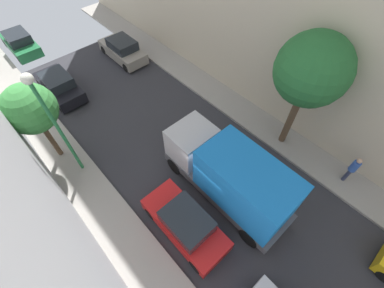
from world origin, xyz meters
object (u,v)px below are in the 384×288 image
Objects in this scene: street_tree_1 at (312,71)px; delivery_truck at (230,176)px; parked_car_left_4 at (20,43)px; parked_car_left_2 at (185,224)px; lamp_post at (51,116)px; parked_car_left_3 at (59,86)px; street_tree_0 at (30,109)px; pedestrian at (352,169)px; parked_car_right_2 at (123,50)px.

delivery_truck is at bearing -178.05° from street_tree_1.
parked_car_left_4 is 19.77m from delivery_truck.
lamp_post is at bearing 107.04° from parked_car_left_2.
lamp_post is at bearing -106.54° from parked_car_left_3.
street_tree_1 is at bearing -32.71° from lamp_post.
parked_car_left_4 is 0.65× the size of street_tree_1.
parked_car_left_4 is 0.69× the size of lamp_post.
street_tree_0 reaches higher than parked_car_left_3.
parked_car_left_3 is at bearing 115.77° from pedestrian.
street_tree_0 reaches higher than parked_car_left_2.
delivery_truck is at bearing 145.28° from pedestrian.
parked_car_right_2 is 13.64m from delivery_truck.
street_tree_0 reaches higher than parked_car_right_2.
street_tree_1 reaches higher than parked_car_right_2.
parked_car_left_3 is 0.65× the size of street_tree_1.
parked_car_left_4 is at bearing 108.70° from pedestrian.
parked_car_left_3 and parked_car_right_2 have the same top height.
pedestrian is 0.26× the size of street_tree_1.
pedestrian is 5.37m from street_tree_1.
parked_car_right_2 is at bearing 67.87° from parked_car_left_2.
street_tree_1 is 1.07× the size of lamp_post.
delivery_truck reaches higher than parked_car_left_3.
parked_car_left_4 is at bearing 90.00° from parked_car_left_2.
street_tree_1 is (7.56, -12.48, 4.23)m from parked_car_left_3.
lamp_post reaches higher than parked_car_right_2.
lamp_post is at bearing 126.38° from delivery_truck.
pedestrian is at bearing -71.30° from parked_car_left_4.
parked_car_left_2 is at bearing -179.09° from street_tree_1.
parked_car_left_3 is at bearing 63.60° from street_tree_0.
delivery_truck is 5.80m from street_tree_1.
parked_car_right_2 is at bearing 44.14° from lamp_post.
lamp_post reaches higher than parked_car_left_3.
street_tree_0 is (-2.35, 7.86, 2.87)m from parked_car_left_2.
street_tree_0 reaches higher than pedestrian.
parked_car_left_2 is 1.00× the size of parked_car_right_2.
street_tree_1 is 11.28m from lamp_post.
lamp_post is (-1.90, -6.40, 3.38)m from parked_car_left_3.
street_tree_1 reaches higher than parked_car_left_2.
pedestrian is at bearing -34.72° from delivery_truck.
delivery_truck is (-2.70, -13.33, 1.07)m from parked_car_right_2.
pedestrian is 0.37× the size of street_tree_0.
lamp_post is at bearing 134.79° from pedestrian.
parked_car_left_2 is 2.90m from delivery_truck.
parked_car_right_2 is 13.99m from street_tree_1.
parked_car_left_2 is at bearing -90.00° from parked_car_left_3.
parked_car_left_3 is 0.69× the size of lamp_post.
pedestrian reaches higher than parked_car_right_2.
parked_car_left_2 is 12.60m from parked_car_left_3.
parked_car_left_3 and parked_car_left_4 have the same top height.
street_tree_0 is 0.72× the size of street_tree_1.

